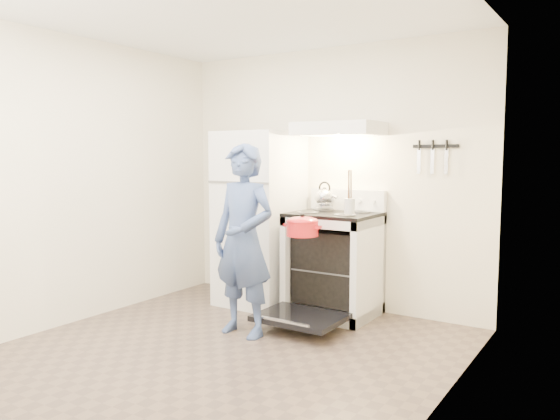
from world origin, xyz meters
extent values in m
plane|color=brown|center=(0.00, 0.00, 0.00)|extent=(3.60, 3.60, 0.00)
cube|color=#EFE6C9|center=(0.00, 1.80, 1.25)|extent=(3.20, 0.02, 2.50)
cube|color=white|center=(-0.58, 1.45, 0.85)|extent=(0.70, 0.70, 1.70)
cube|color=white|center=(0.23, 1.48, 0.46)|extent=(0.76, 0.65, 0.92)
cube|color=black|center=(0.23, 1.48, 0.94)|extent=(0.76, 0.65, 0.03)
cube|color=white|center=(0.23, 1.76, 1.05)|extent=(0.76, 0.07, 0.20)
cube|color=black|center=(0.23, 0.88, 0.12)|extent=(0.70, 0.54, 0.04)
cube|color=slate|center=(0.23, 1.48, 0.44)|extent=(0.60, 0.52, 0.01)
cube|color=white|center=(0.23, 1.55, 1.71)|extent=(0.76, 0.50, 0.12)
cube|color=black|center=(1.05, 1.79, 1.55)|extent=(0.40, 0.02, 0.03)
cylinder|color=#9A7B52|center=(0.15, 1.43, 0.45)|extent=(0.34, 0.34, 0.02)
cylinder|color=silver|center=(0.51, 1.22, 1.05)|extent=(0.11, 0.11, 0.13)
imported|color=#31487B|center=(-0.13, 0.58, 0.78)|extent=(0.58, 0.40, 1.57)
camera|label=1|loc=(2.49, -2.94, 1.47)|focal=35.00mm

